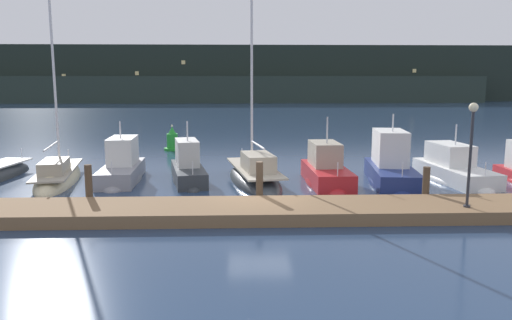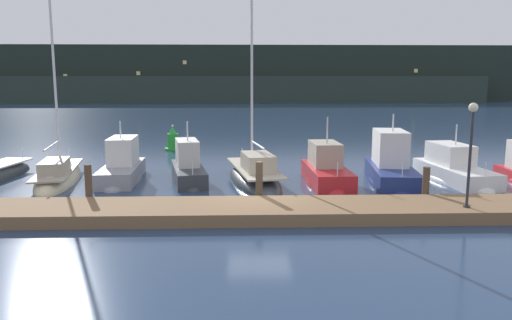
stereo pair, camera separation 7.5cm
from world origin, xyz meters
The scene contains 15 objects.
ground_plane centered at (0.00, 0.00, 0.00)m, with size 400.00×400.00×0.00m, color navy.
dock centered at (0.00, -1.64, 0.23)m, with size 33.74×2.80×0.45m, color brown.
mooring_pile_1 centered at (-6.64, 0.01, 0.83)m, with size 0.28×0.28×1.67m, color #4C3D2D.
mooring_pile_2 centered at (0.00, 0.01, 0.87)m, with size 0.28×0.28×1.74m, color #4C3D2D.
mooring_pile_3 centered at (6.64, 0.01, 0.75)m, with size 0.28×0.28×1.50m, color #4C3D2D.
sailboat_berth_2 centered at (-9.65, 5.12, 0.11)m, with size 3.13×7.76×10.67m.
motorboat_berth_3 centered at (-6.55, 5.16, 0.37)m, with size 2.08×5.63×3.48m.
motorboat_berth_4 centered at (-3.28, 4.90, 0.39)m, with size 2.44×5.41×3.37m.
sailboat_berth_5 centered at (-0.04, 4.48, 0.18)m, with size 3.30×7.60×10.87m.
motorboat_berth_6 centered at (3.36, 3.99, 0.33)m, with size 2.03×5.35×3.81m.
motorboat_berth_7 centered at (6.43, 3.93, 0.48)m, with size 2.75×6.23×3.91m.
motorboat_berth_8 centered at (9.73, 4.49, 0.31)m, with size 2.61×6.12×3.30m.
channel_buoy centered at (-5.42, 15.62, 0.65)m, with size 1.17×1.17×1.78m.
dock_lamppost centered at (7.26, -2.25, 2.94)m, with size 0.32×0.32×3.68m.
hillside_backdrop centered at (-3.13, 96.30, 5.58)m, with size 240.00×23.00×12.13m.
Camera 1 is at (-0.84, -19.14, 4.94)m, focal length 35.00 mm.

